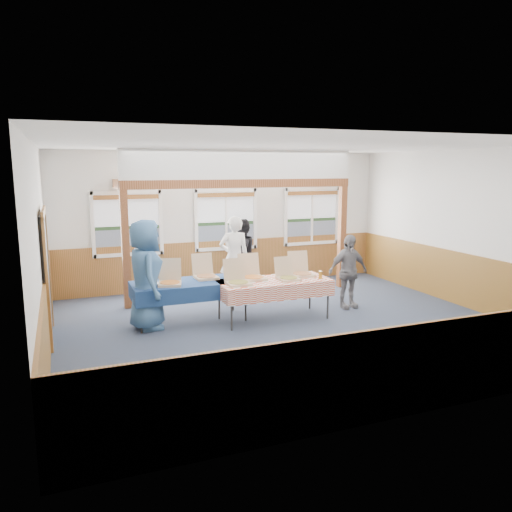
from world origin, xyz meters
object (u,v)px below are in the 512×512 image
Objects in this scene: man_blue at (146,275)px; person_grey at (348,271)px; table_left at (190,284)px; woman_white at (234,257)px; table_right at (274,282)px; woman_black at (241,254)px.

man_blue reaches higher than person_grey.
woman_white reaches higher than table_left.
man_blue reaches higher than table_right.
person_grey is at bearing 15.44° from table_right.
woman_black is at bearing -50.18° from man_blue.
table_right is 1.80m from woman_white.
person_grey is at bearing -92.43° from man_blue.
woman_white is 1.20× the size of person_grey.
man_blue is at bearing -177.76° from table_right.
woman_black reaches higher than table_left.
table_left is 2.67m from woman_black.
person_grey is (1.47, -2.30, -0.07)m from woman_black.
woman_white is 0.92× the size of man_blue.
woman_black is at bearing 120.75° from person_grey.
table_right is 1.24× the size of woman_white.
person_grey is at bearing 89.89° from woman_black.
person_grey is (1.71, 0.16, 0.05)m from table_right.
woman_black is 1.10× the size of person_grey.
woman_white reaches higher than woman_black.
table_left and table_right have the same top height.
woman_black is 0.85× the size of man_blue.
woman_white is 1.09× the size of woman_black.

